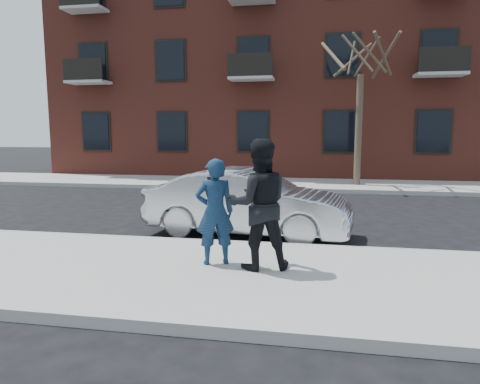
% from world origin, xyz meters
% --- Properties ---
extents(ground, '(100.00, 100.00, 0.00)m').
position_xyz_m(ground, '(0.00, 0.00, 0.00)').
color(ground, black).
rests_on(ground, ground).
extents(near_sidewalk, '(50.00, 3.50, 0.15)m').
position_xyz_m(near_sidewalk, '(0.00, -0.25, 0.07)').
color(near_sidewalk, '#9A9792').
rests_on(near_sidewalk, ground).
extents(near_curb, '(50.00, 0.10, 0.15)m').
position_xyz_m(near_curb, '(0.00, 1.55, 0.07)').
color(near_curb, '#999691').
rests_on(near_curb, ground).
extents(far_sidewalk, '(50.00, 3.50, 0.15)m').
position_xyz_m(far_sidewalk, '(0.00, 11.25, 0.07)').
color(far_sidewalk, '#9A9792').
rests_on(far_sidewalk, ground).
extents(far_curb, '(50.00, 0.10, 0.15)m').
position_xyz_m(far_curb, '(0.00, 9.45, 0.07)').
color(far_curb, '#999691').
rests_on(far_curb, ground).
extents(apartment_building, '(24.30, 10.30, 12.30)m').
position_xyz_m(apartment_building, '(2.00, 18.00, 6.16)').
color(apartment_building, maroon).
rests_on(apartment_building, ground).
extents(street_tree, '(3.60, 3.60, 6.80)m').
position_xyz_m(street_tree, '(4.50, 11.00, 5.52)').
color(street_tree, '#3C3123').
rests_on(street_tree, far_sidewalk).
extents(silver_sedan, '(4.46, 2.04, 1.42)m').
position_xyz_m(silver_sedan, '(1.54, 2.65, 0.71)').
color(silver_sedan, '#B7BABF').
rests_on(silver_sedan, ground).
extents(man_hoodie, '(0.70, 0.59, 1.64)m').
position_xyz_m(man_hoodie, '(1.42, 0.14, 0.97)').
color(man_hoodie, navy).
rests_on(man_hoodie, near_sidewalk).
extents(man_peacoat, '(1.11, 0.97, 1.94)m').
position_xyz_m(man_peacoat, '(2.11, 0.06, 1.12)').
color(man_peacoat, black).
rests_on(man_peacoat, near_sidewalk).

